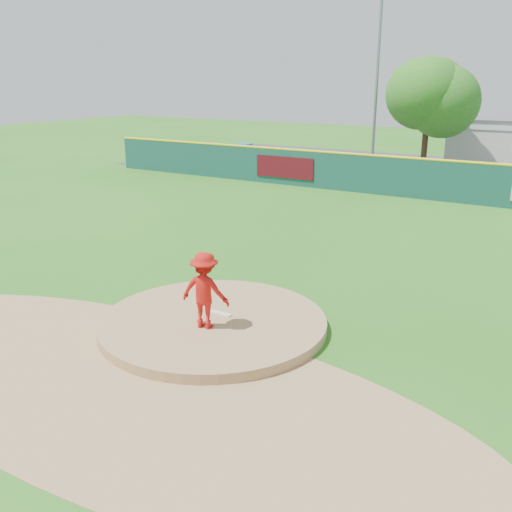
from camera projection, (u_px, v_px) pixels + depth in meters
The scene contains 11 objects.
ground at pixel (213, 328), 13.87m from camera, with size 120.00×120.00×0.00m, color #286B19.
pitchers_mound at pixel (213, 328), 13.87m from camera, with size 5.50×5.50×0.50m, color #9E774C.
pitching_rubber at pixel (220, 313), 14.04m from camera, with size 0.60×0.15×0.04m, color white.
infield_dirt_arc at pixel (126, 381), 11.43m from camera, with size 15.40×15.40×0.01m, color #9E774C.
parking_lot at pixel (463, 174), 35.86m from camera, with size 44.00×16.00×0.02m, color #38383A.
pitcher at pixel (205, 290), 13.08m from camera, with size 1.17×0.67×1.81m, color red.
fence_banners at pixel (404, 178), 28.66m from camera, with size 17.29×0.04×1.20m.
playground_slide at pixel (243, 154), 39.68m from camera, with size 0.94×2.64×1.45m.
outfield_fence at pixel (424, 178), 28.21m from camera, with size 40.00×0.14×2.07m.
deciduous_tree at pixel (428, 100), 33.87m from camera, with size 5.60×5.60×7.36m.
light_pole_left at pixel (377, 74), 37.04m from camera, with size 1.75×0.25×11.00m.
Camera 1 is at (7.51, -10.31, 5.82)m, focal length 40.00 mm.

